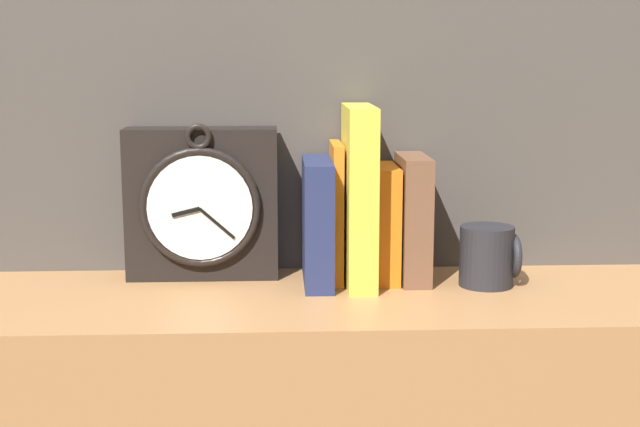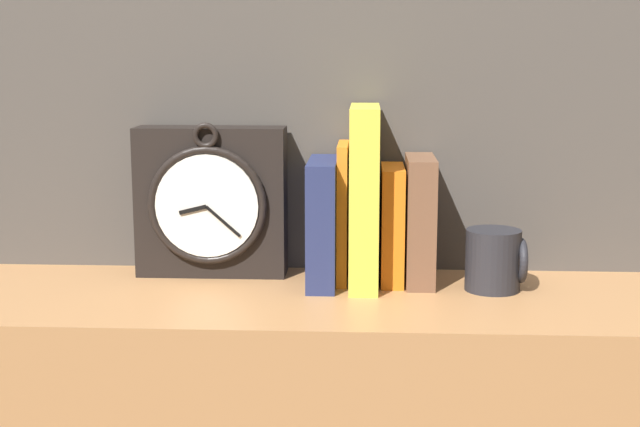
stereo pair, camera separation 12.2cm
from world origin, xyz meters
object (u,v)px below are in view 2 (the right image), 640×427
object	(u,v)px
clock	(211,202)
book_slot3_orange	(392,224)
book_slot1_orange	(343,212)
book_slot4_brown	(420,220)
mug	(495,260)
book_slot0_navy	(323,222)
book_slot2_yellow	(364,196)

from	to	relation	value
clock	book_slot3_orange	xyz separation A→B (m)	(0.27, -0.02, -0.03)
book_slot1_orange	book_slot4_brown	xyz separation A→B (m)	(0.11, -0.01, -0.01)
book_slot1_orange	mug	world-z (taller)	book_slot1_orange
book_slot0_navy	book_slot4_brown	bearing A→B (deg)	5.16
book_slot2_yellow	book_slot0_navy	bearing A→B (deg)	177.51
clock	book_slot2_yellow	bearing A→B (deg)	-10.19
book_slot3_orange	mug	size ratio (longest dim) A/B	1.95
book_slot1_orange	book_slot3_orange	xyz separation A→B (m)	(0.07, -0.00, -0.02)
clock	book_slot3_orange	bearing A→B (deg)	-4.55
book_slot2_yellow	mug	bearing A→B (deg)	-8.32
book_slot3_orange	mug	distance (m)	0.16
clock	book_slot4_brown	world-z (taller)	clock
book_slot0_navy	book_slot1_orange	xyz separation A→B (m)	(0.03, 0.02, 0.01)
clock	book_slot0_navy	bearing A→B (deg)	-12.79
clock	book_slot0_navy	size ratio (longest dim) A/B	1.29
clock	book_slot2_yellow	world-z (taller)	book_slot2_yellow
mug	book_slot2_yellow	bearing A→B (deg)	171.68
book_slot2_yellow	book_slot3_orange	distance (m)	0.06
book_slot1_orange	book_slot2_yellow	xyz separation A→B (m)	(0.03, -0.02, 0.03)
clock	book_slot2_yellow	distance (m)	0.24
book_slot0_navy	book_slot3_orange	xyz separation A→B (m)	(0.10, 0.02, -0.01)
book_slot2_yellow	book_slot3_orange	size ratio (longest dim) A/B	1.52
book_slot1_orange	mug	xyz separation A→B (m)	(0.22, -0.05, -0.06)
book_slot2_yellow	book_slot4_brown	bearing A→B (deg)	10.65
book_slot1_orange	book_slot0_navy	bearing A→B (deg)	-144.70
book_slot0_navy	mug	distance (m)	0.25
clock	book_slot3_orange	world-z (taller)	clock
clock	mug	bearing A→B (deg)	-9.35
book_slot2_yellow	book_slot3_orange	bearing A→B (deg)	25.56
book_slot2_yellow	book_slot4_brown	world-z (taller)	book_slot2_yellow
book_slot0_navy	book_slot2_yellow	bearing A→B (deg)	-2.49
book_slot2_yellow	mug	distance (m)	0.21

